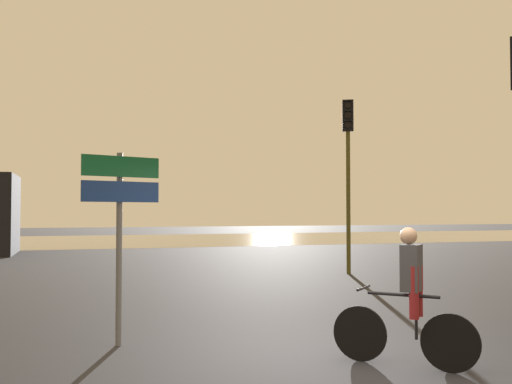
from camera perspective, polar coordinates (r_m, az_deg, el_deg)
ground_plane at (r=7.04m, az=8.88°, el=-16.78°), size 120.00×120.00×0.00m
water_strip at (r=36.38m, az=-12.91°, el=-4.73°), size 80.00×16.00×0.01m
traffic_light_far_right at (r=16.84m, az=9.19°, el=3.77°), size 0.39×0.41×5.05m
direction_sign_post at (r=7.91m, az=-13.42°, el=-1.97°), size 1.05×0.39×2.60m
cyclist at (r=6.95m, az=15.01°, el=-10.03°), size 1.21×1.26×1.62m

